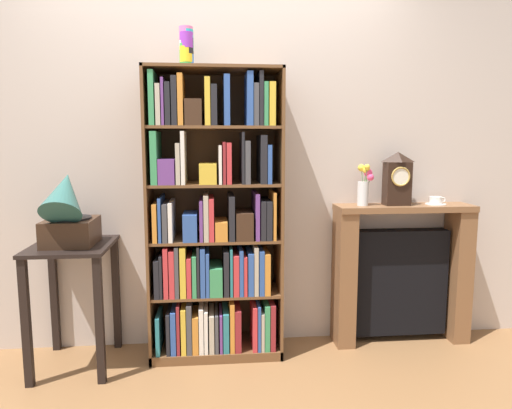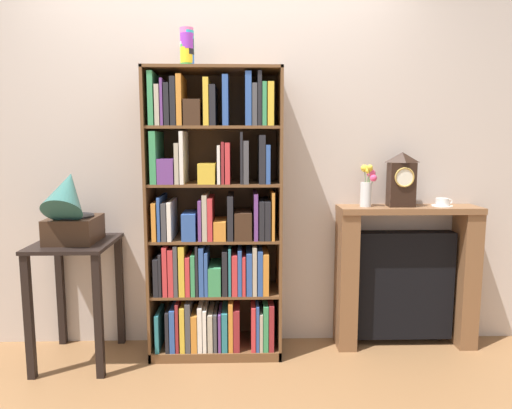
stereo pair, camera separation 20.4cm
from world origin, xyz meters
name	(u,v)px [view 2 (the right image)]	position (x,y,z in m)	size (l,w,h in m)	color
ground_plane	(216,361)	(0.00, 0.00, -0.01)	(7.68, 6.40, 0.02)	brown
wall_back	(247,152)	(0.20, 0.34, 1.31)	(4.68, 0.08, 2.63)	beige
bookshelf	(214,229)	(-0.01, 0.11, 0.83)	(0.84, 0.36, 1.83)	brown
cup_stack	(187,49)	(-0.16, 0.14, 1.95)	(0.09, 0.09, 0.24)	blue
side_table_left	(77,274)	(-0.86, 0.03, 0.56)	(0.46, 0.54, 0.77)	black
gramophone	(70,210)	(-0.86, -0.02, 0.97)	(0.29, 0.43, 0.50)	#382316
fireplace_mantel	(405,277)	(1.27, 0.20, 0.47)	(0.93, 0.24, 0.96)	brown
mantel_clock	(402,179)	(1.21, 0.18, 1.14)	(0.17, 0.12, 0.36)	black
flower_vase	(367,186)	(0.99, 0.18, 1.10)	(0.10, 0.09, 0.28)	silver
teacup_with_saucer	(442,203)	(1.49, 0.18, 0.98)	(0.14, 0.14, 0.05)	white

